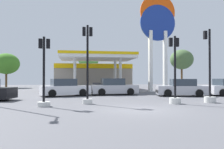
# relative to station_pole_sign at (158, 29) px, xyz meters

# --- Properties ---
(ground_plane) EXTENTS (90.00, 90.00, 0.00)m
(ground_plane) POSITION_rel_station_pole_sign_xyz_m (-6.64, -15.04, -7.67)
(ground_plane) COLOR #56565B
(ground_plane) RESTS_ON ground
(gas_station) EXTENTS (10.61, 12.71, 4.55)m
(gas_station) POSITION_rel_station_pole_sign_xyz_m (-7.51, 6.11, -5.55)
(gas_station) COLOR gray
(gas_station) RESTS_ON ground
(station_pole_sign) EXTENTS (4.44, 0.56, 12.03)m
(station_pole_sign) POSITION_rel_station_pole_sign_xyz_m (0.00, 0.00, 0.00)
(station_pole_sign) COLOR white
(station_pole_sign) RESTS_ON ground
(car_0) EXTENTS (4.78, 3.05, 1.59)m
(car_0) POSITION_rel_station_pole_sign_xyz_m (-10.97, -5.27, -6.95)
(car_0) COLOR black
(car_0) RESTS_ON ground
(car_2) EXTENTS (4.71, 2.75, 1.58)m
(car_2) POSITION_rel_station_pole_sign_xyz_m (-0.39, -7.05, -6.96)
(car_2) COLOR black
(car_2) RESTS_ON ground
(car_3) EXTENTS (4.58, 2.19, 1.62)m
(car_3) POSITION_rel_station_pole_sign_xyz_m (-6.24, -4.51, -6.94)
(car_3) COLOR black
(car_3) RESTS_ON ground
(traffic_signal_0) EXTENTS (0.76, 0.76, 5.00)m
(traffic_signal_0) POSITION_rel_station_pole_sign_xyz_m (-1.05, -12.53, -6.40)
(traffic_signal_0) COLOR silver
(traffic_signal_0) RESTS_ON ground
(traffic_signal_1) EXTENTS (0.74, 0.74, 4.40)m
(traffic_signal_1) POSITION_rel_station_pole_sign_xyz_m (-3.66, -12.78, -6.28)
(traffic_signal_1) COLOR silver
(traffic_signal_1) RESTS_ON ground
(traffic_signal_2) EXTENTS (0.65, 0.67, 5.07)m
(traffic_signal_2) POSITION_rel_station_pole_sign_xyz_m (-9.27, -12.01, -5.64)
(traffic_signal_2) COLOR silver
(traffic_signal_2) RESTS_ON ground
(traffic_signal_3) EXTENTS (0.74, 0.74, 4.10)m
(traffic_signal_3) POSITION_rel_station_pole_sign_xyz_m (-11.86, -12.87, -6.19)
(traffic_signal_3) COLOR silver
(traffic_signal_3) RESTS_ON ground
(tree_0) EXTENTS (4.33, 4.33, 5.82)m
(tree_0) POSITION_rel_station_pole_sign_xyz_m (-21.56, 14.03, -3.63)
(tree_0) COLOR brown
(tree_0) RESTS_ON ground
(tree_1) EXTENTS (3.64, 3.64, 6.54)m
(tree_1) POSITION_rel_station_pole_sign_xyz_m (-7.73, 13.44, -2.72)
(tree_1) COLOR brown
(tree_1) RESTS_ON ground
(tree_2) EXTENTS (4.15, 4.15, 6.80)m
(tree_2) POSITION_rel_station_pole_sign_xyz_m (9.03, 11.91, -2.69)
(tree_2) COLOR brown
(tree_2) RESTS_ON ground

